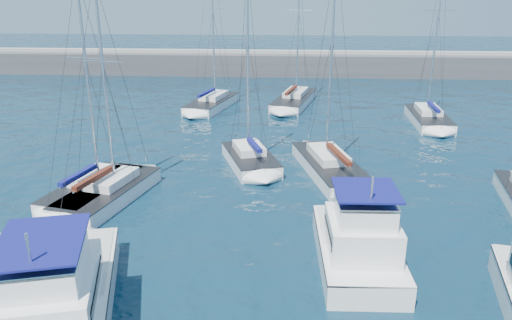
# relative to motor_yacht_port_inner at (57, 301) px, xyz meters

# --- Properties ---
(ground) EXTENTS (220.00, 220.00, 0.00)m
(ground) POSITION_rel_motor_yacht_port_inner_xyz_m (8.08, 5.81, -1.13)
(ground) COLOR black
(ground) RESTS_ON ground
(breakwater) EXTENTS (160.00, 6.00, 4.45)m
(breakwater) POSITION_rel_motor_yacht_port_inner_xyz_m (8.08, 57.81, -0.08)
(breakwater) COLOR #424244
(breakwater) RESTS_ON ground
(motor_yacht_port_inner) EXTENTS (6.43, 11.05, 4.69)m
(motor_yacht_port_inner) POSITION_rel_motor_yacht_port_inner_xyz_m (0.00, 0.00, 0.00)
(motor_yacht_port_inner) COLOR white
(motor_yacht_port_inner) RESTS_ON ground
(motor_yacht_stbd_inner) EXTENTS (3.84, 7.77, 4.69)m
(motor_yacht_stbd_inner) POSITION_rel_motor_yacht_port_inner_xyz_m (12.17, 5.05, -0.00)
(motor_yacht_stbd_inner) COLOR white
(motor_yacht_stbd_inner) RESTS_ON ground
(sailboat_mid_a) EXTENTS (4.69, 7.90, 13.62)m
(sailboat_mid_a) POSITION_rel_motor_yacht_port_inner_xyz_m (-3.25, 12.22, -0.62)
(sailboat_mid_a) COLOR white
(sailboat_mid_a) RESTS_ON ground
(sailboat_mid_b) EXTENTS (4.91, 8.38, 13.41)m
(sailboat_mid_b) POSITION_rel_motor_yacht_port_inner_xyz_m (-2.14, 11.85, -0.62)
(sailboat_mid_b) COLOR silver
(sailboat_mid_b) RESTS_ON ground
(sailboat_mid_c) EXTENTS (4.91, 7.20, 14.52)m
(sailboat_mid_c) POSITION_rel_motor_yacht_port_inner_xyz_m (6.14, 18.52, -0.59)
(sailboat_mid_c) COLOR white
(sailboat_mid_c) RESTS_ON ground
(sailboat_mid_d) EXTENTS (5.30, 9.76, 14.84)m
(sailboat_mid_d) POSITION_rel_motor_yacht_port_inner_xyz_m (11.84, 17.31, -0.62)
(sailboat_mid_d) COLOR silver
(sailboat_mid_d) RESTS_ON ground
(sailboat_back_a) EXTENTS (5.16, 9.30, 16.47)m
(sailboat_back_a) POSITION_rel_motor_yacht_port_inner_xyz_m (0.77, 36.17, -0.60)
(sailboat_back_a) COLOR white
(sailboat_back_a) RESTS_ON ground
(sailboat_back_b) EXTENTS (5.38, 10.37, 15.97)m
(sailboat_back_b) POSITION_rel_motor_yacht_port_inner_xyz_m (9.58, 38.29, -0.62)
(sailboat_back_b) COLOR silver
(sailboat_back_b) RESTS_ON ground
(sailboat_back_c) EXTENTS (3.34, 8.38, 16.61)m
(sailboat_back_c) POSITION_rel_motor_yacht_port_inner_xyz_m (22.26, 31.23, -0.59)
(sailboat_back_c) COLOR white
(sailboat_back_c) RESTS_ON ground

